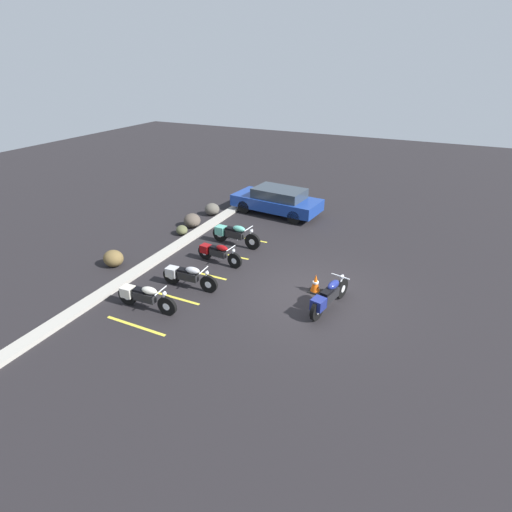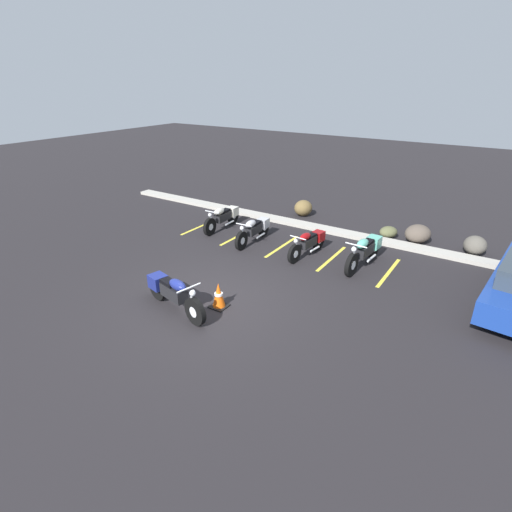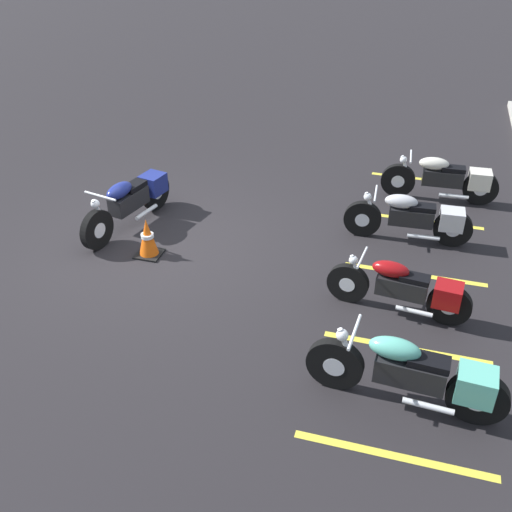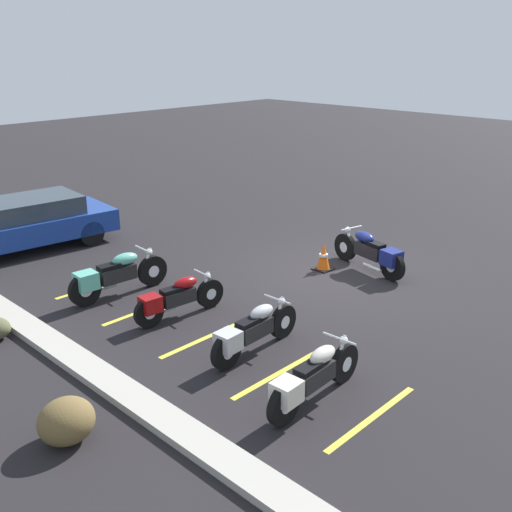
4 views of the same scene
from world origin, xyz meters
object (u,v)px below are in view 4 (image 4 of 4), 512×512
Objects in this scene: parked_bike_3 at (114,275)px; traffic_cone at (324,257)px; car_blue at (26,223)px; landscape_rock_2 at (66,421)px; parked_bike_1 at (252,331)px; motorcycle_navy_featured at (372,252)px; parked_bike_2 at (176,298)px; parked_bike_0 at (312,378)px.

traffic_cone is (-2.11, -4.19, -0.17)m from parked_bike_3.
landscape_rock_2 is at bearing 72.96° from car_blue.
traffic_cone is (-6.28, -4.01, -0.38)m from car_blue.
parked_bike_1 is 7.87m from car_blue.
motorcycle_navy_featured reaches higher than parked_bike_2.
parked_bike_1 is 0.46× the size of car_blue.
parked_bike_2 is 2.59× the size of landscape_rock_2.
parked_bike_0 is at bearing -108.16° from parked_bike_1.
parked_bike_3 is at bearing 84.96° from parked_bike_0.
motorcycle_navy_featured is 1.04× the size of parked_bike_0.
car_blue is at bearing 91.53° from parked_bike_3.
parked_bike_2 reaches higher than landscape_rock_2.
parked_bike_3 is 4.18m from car_blue.
car_blue is at bearing 32.59° from traffic_cone.
traffic_cone is at bearing -22.77° from parked_bike_3.
car_blue is at bearing 96.47° from parked_bike_2.
motorcycle_navy_featured is at bearing -27.33° from parked_bike_3.
car_blue is (5.86, 0.05, 0.27)m from parked_bike_2.
parked_bike_0 is at bearing -90.99° from parked_bike_2.
motorcycle_navy_featured is 0.97× the size of parked_bike_3.
parked_bike_3 reaches higher than motorcycle_navy_featured.
parked_bike_2 is 0.87× the size of parked_bike_3.
traffic_cone is at bearing 128.48° from car_blue.
parked_bike_1 is 2.72× the size of landscape_rock_2.
parked_bike_3 reaches higher than parked_bike_2.
parked_bike_0 is at bearing 126.20° from traffic_cone.
traffic_cone is (1.47, -7.29, -0.01)m from landscape_rock_2.
parked_bike_1 is at bearing -91.94° from landscape_rock_2.
parked_bike_0 reaches higher than traffic_cone.
landscape_rock_2 is (1.76, 2.88, -0.13)m from parked_bike_0.
motorcycle_navy_featured is 7.99m from landscape_rock_2.
car_blue reaches higher than motorcycle_navy_featured.
parked_bike_3 is 0.50× the size of car_blue.
parked_bike_2 is at bearing 87.47° from parked_bike_1.
car_blue reaches higher than traffic_cone.
parked_bike_3 is at bearing 63.29° from traffic_cone.
parked_bike_2 is (1.26, 4.63, -0.05)m from motorcycle_navy_featured.
parked_bike_1 reaches higher than landscape_rock_2.
parked_bike_3 reaches higher than parked_bike_1.
parked_bike_2 is 3.99m from traffic_cone.
traffic_cone is at bearing -78.57° from landscape_rock_2.
car_blue reaches higher than parked_bike_1.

